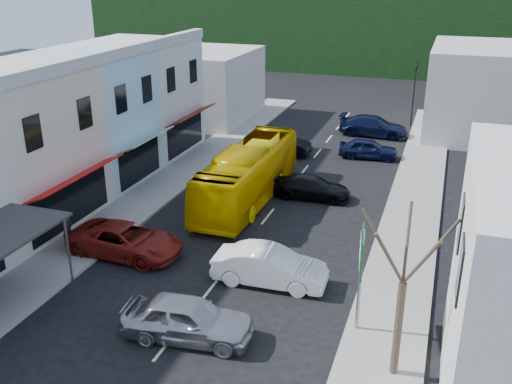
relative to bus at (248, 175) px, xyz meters
name	(u,v)px	position (x,y,z in m)	size (l,w,h in m)	color
ground	(211,289)	(1.84, -9.97, -1.55)	(120.00, 120.00, 0.00)	black
sidewalk_left	(163,187)	(-5.66, 0.03, -1.48)	(3.00, 52.00, 0.15)	gray
sidewalk_right	(411,219)	(9.34, 0.03, -1.48)	(3.00, 52.00, 0.15)	gray
shopfront_row	(33,140)	(-10.66, -4.97, 2.45)	(8.25, 30.00, 8.00)	silver
distant_block_left	(205,85)	(-10.16, 17.03, 1.45)	(8.00, 10.00, 6.00)	#B7B2A8
distant_block_right	(480,90)	(12.84, 20.03, 1.95)	(8.00, 12.00, 7.00)	#B7B2A8
hillside	(383,13)	(0.38, 55.12, 5.18)	(80.00, 26.00, 14.00)	black
bus	(248,175)	(0.00, 0.00, 0.00)	(2.50, 11.60, 3.10)	#EABC00
car_silver	(188,322)	(2.42, -13.39, -0.85)	(1.80, 4.40, 1.40)	#ABABB0
car_white	(270,269)	(4.08, -8.69, -0.85)	(1.80, 4.40, 1.40)	white
car_red	(126,241)	(-3.16, -8.40, -0.85)	(1.90, 4.60, 1.40)	maroon
car_black_near	(311,187)	(3.44, 1.45, -0.85)	(1.84, 4.50, 1.40)	black
car_navy_mid	(368,149)	(5.49, 10.11, -0.85)	(1.80, 4.40, 1.40)	black
car_black_far	(278,144)	(-0.90, 9.08, -0.85)	(1.80, 4.40, 1.40)	black
car_navy_far	(373,127)	(5.02, 16.08, -0.85)	(1.84, 4.50, 1.40)	black
pedestrian_left	(67,229)	(-6.23, -8.64, -0.55)	(0.60, 0.40, 1.70)	black
direction_sign	(360,282)	(8.24, -10.97, 0.56)	(0.49, 1.91, 4.22)	#075019
street_tree	(403,283)	(9.84, -13.08, 2.03)	(2.46, 2.46, 7.15)	#35281F
traffic_signal	(414,95)	(7.65, 20.29, 1.16)	(0.68, 1.15, 5.42)	black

